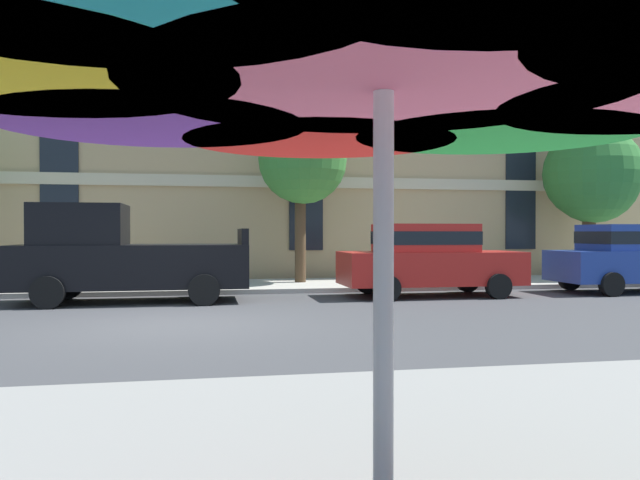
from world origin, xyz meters
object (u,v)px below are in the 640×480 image
Objects in this scene: pickup_black_midblock at (122,257)px; street_tree_middle at (303,161)px; street_tree_right at (594,174)px; sedan_red at (428,258)px; patio_umbrella at (384,2)px; sedan_blue at (635,256)px.

pickup_black_midblock is 6.39m from street_tree_middle.
pickup_black_midblock is at bearing -166.11° from street_tree_right.
sedan_red is 5.11m from street_tree_middle.
pickup_black_midblock is at bearing -143.35° from street_tree_middle.
patio_umbrella is at bearing -79.57° from pickup_black_midblock.
street_tree_right reaches higher than sedan_red.
street_tree_right is at bearing 71.07° from sedan_blue.
sedan_red is 0.88× the size of street_tree_right.
patio_umbrella is (-11.82, -16.20, -1.22)m from street_tree_right.
sedan_blue is at bearing 0.00° from sedan_red.
sedan_blue is 0.88× the size of street_tree_right.
street_tree_middle is 1.56× the size of patio_umbrella.
patio_umbrella reaches higher than pickup_black_midblock.
street_tree_right is (6.91, 3.50, 2.50)m from sedan_red.
sedan_blue is 1.36× the size of patio_umbrella.
pickup_black_midblock is 12.96m from sedan_blue.
pickup_black_midblock reaches higher than sedan_blue.
street_tree_middle reaches higher than patio_umbrella.
sedan_red is at bearing 180.00° from sedan_blue.
patio_umbrella is at bearing -111.13° from sedan_red.
street_tree_right is at bearing 0.19° from street_tree_middle.
sedan_blue is 16.61m from patio_umbrella.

